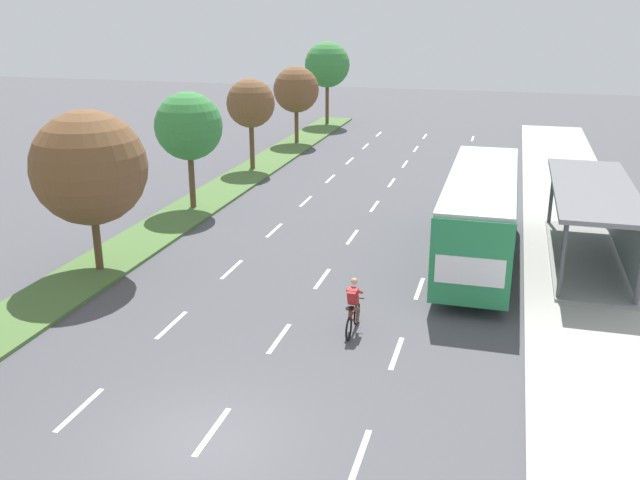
{
  "coord_description": "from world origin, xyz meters",
  "views": [
    {
      "loc": [
        6.06,
        -12.35,
        9.4
      ],
      "look_at": [
        -0.29,
        11.0,
        1.2
      ],
      "focal_mm": 39.27,
      "sensor_mm": 36.0,
      "label": 1
    }
  ],
  "objects_px": {
    "bus_shelter": "(598,217)",
    "median_tree_farthest": "(327,65)",
    "bus": "(480,209)",
    "median_tree_fifth": "(296,90)",
    "median_tree_second": "(89,168)",
    "median_tree_fourth": "(251,104)",
    "cyclist": "(353,308)",
    "median_tree_third": "(189,126)"
  },
  "relations": [
    {
      "from": "bus_shelter",
      "to": "median_tree_farthest",
      "type": "xyz_separation_m",
      "value": [
        -17.92,
        28.53,
        2.9
      ]
    },
    {
      "from": "bus",
      "to": "median_tree_farthest",
      "type": "height_order",
      "value": "median_tree_farthest"
    },
    {
      "from": "median_tree_second",
      "to": "median_tree_farthest",
      "type": "relative_size",
      "value": 0.9
    },
    {
      "from": "median_tree_fourth",
      "to": "median_tree_fifth",
      "type": "height_order",
      "value": "median_tree_fifth"
    },
    {
      "from": "bus_shelter",
      "to": "median_tree_fifth",
      "type": "xyz_separation_m",
      "value": [
        -17.89,
        19.99,
        1.9
      ]
    },
    {
      "from": "median_tree_fourth",
      "to": "median_tree_farthest",
      "type": "bearing_deg",
      "value": 89.68
    },
    {
      "from": "median_tree_fourth",
      "to": "cyclist",
      "type": "bearing_deg",
      "value": -61.78
    },
    {
      "from": "bus",
      "to": "median_tree_third",
      "type": "distance_m",
      "value": 14.2
    },
    {
      "from": "median_tree_second",
      "to": "median_tree_fifth",
      "type": "relative_size",
      "value": 1.12
    },
    {
      "from": "median_tree_fifth",
      "to": "median_tree_farthest",
      "type": "relative_size",
      "value": 0.81
    },
    {
      "from": "median_tree_third",
      "to": "median_tree_fourth",
      "type": "relative_size",
      "value": 1.05
    },
    {
      "from": "median_tree_second",
      "to": "bus_shelter",
      "type": "bearing_deg",
      "value": 17.75
    },
    {
      "from": "bus",
      "to": "median_tree_second",
      "type": "height_order",
      "value": "median_tree_second"
    },
    {
      "from": "cyclist",
      "to": "median_tree_third",
      "type": "relative_size",
      "value": 0.33
    },
    {
      "from": "bus_shelter",
      "to": "median_tree_farthest",
      "type": "bearing_deg",
      "value": 122.13
    },
    {
      "from": "bus_shelter",
      "to": "median_tree_second",
      "type": "height_order",
      "value": "median_tree_second"
    },
    {
      "from": "median_tree_second",
      "to": "median_tree_fifth",
      "type": "height_order",
      "value": "median_tree_second"
    },
    {
      "from": "bus",
      "to": "median_tree_fifth",
      "type": "distance_m",
      "value": 24.87
    },
    {
      "from": "median_tree_fifth",
      "to": "bus",
      "type": "bearing_deg",
      "value": -56.71
    },
    {
      "from": "cyclist",
      "to": "median_tree_fifth",
      "type": "xyz_separation_m",
      "value": [
        -10.37,
        28.09,
        2.97
      ]
    },
    {
      "from": "cyclist",
      "to": "median_tree_fourth",
      "type": "xyz_separation_m",
      "value": [
        -10.49,
        19.55,
        3.13
      ]
    },
    {
      "from": "bus_shelter",
      "to": "median_tree_second",
      "type": "xyz_separation_m",
      "value": [
        -17.65,
        -5.65,
        2.04
      ]
    },
    {
      "from": "median_tree_fourth",
      "to": "median_tree_farthest",
      "type": "xyz_separation_m",
      "value": [
        0.1,
        17.09,
        0.85
      ]
    },
    {
      "from": "bus_shelter",
      "to": "median_tree_farthest",
      "type": "distance_m",
      "value": 33.81
    },
    {
      "from": "median_tree_fifth",
      "to": "bus_shelter",
      "type": "bearing_deg",
      "value": -48.16
    },
    {
      "from": "median_tree_third",
      "to": "median_tree_fourth",
      "type": "bearing_deg",
      "value": 91.0
    },
    {
      "from": "median_tree_second",
      "to": "median_tree_fourth",
      "type": "height_order",
      "value": "median_tree_second"
    },
    {
      "from": "median_tree_third",
      "to": "median_tree_fifth",
      "type": "distance_m",
      "value": 17.09
    },
    {
      "from": "median_tree_second",
      "to": "median_tree_fourth",
      "type": "bearing_deg",
      "value": 91.24
    },
    {
      "from": "median_tree_third",
      "to": "median_tree_farthest",
      "type": "bearing_deg",
      "value": 90.12
    },
    {
      "from": "median_tree_third",
      "to": "median_tree_farthest",
      "type": "relative_size",
      "value": 0.85
    },
    {
      "from": "bus_shelter",
      "to": "cyclist",
      "type": "height_order",
      "value": "bus_shelter"
    },
    {
      "from": "bus_shelter",
      "to": "median_tree_farthest",
      "type": "height_order",
      "value": "median_tree_farthest"
    },
    {
      "from": "bus",
      "to": "median_tree_fourth",
      "type": "distance_m",
      "value": 18.47
    },
    {
      "from": "median_tree_fourth",
      "to": "median_tree_second",
      "type": "bearing_deg",
      "value": -88.76
    },
    {
      "from": "bus_shelter",
      "to": "median_tree_fourth",
      "type": "bearing_deg",
      "value": 147.58
    },
    {
      "from": "cyclist",
      "to": "median_tree_farthest",
      "type": "xyz_separation_m",
      "value": [
        -10.39,
        36.64,
        3.98
      ]
    },
    {
      "from": "median_tree_third",
      "to": "median_tree_farthest",
      "type": "xyz_separation_m",
      "value": [
        -0.05,
        25.63,
        0.78
      ]
    },
    {
      "from": "cyclist",
      "to": "median_tree_fifth",
      "type": "relative_size",
      "value": 0.35
    },
    {
      "from": "bus_shelter",
      "to": "bus",
      "type": "height_order",
      "value": "bus"
    },
    {
      "from": "bus",
      "to": "median_tree_farthest",
      "type": "xyz_separation_m",
      "value": [
        -13.64,
        29.29,
        2.71
      ]
    },
    {
      "from": "bus",
      "to": "cyclist",
      "type": "xyz_separation_m",
      "value": [
        -3.25,
        -7.35,
        -1.28
      ]
    }
  ]
}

